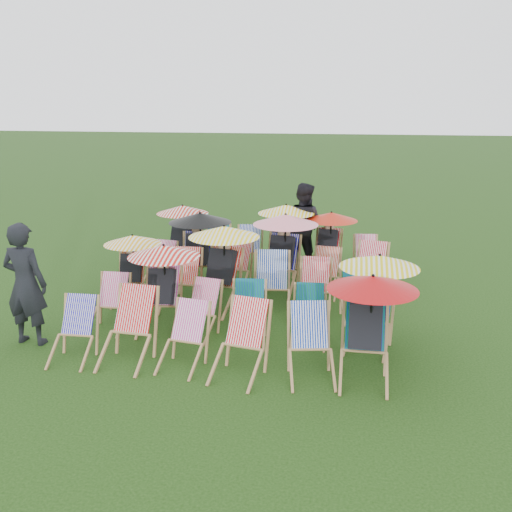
% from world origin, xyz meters
% --- Properties ---
extents(ground, '(100.00, 100.00, 0.00)m').
position_xyz_m(ground, '(0.00, 0.00, 0.00)').
color(ground, black).
rests_on(ground, ground).
extents(deckchair_0, '(0.58, 0.79, 0.84)m').
position_xyz_m(deckchair_0, '(-2.00, -2.23, 0.42)').
color(deckchair_0, '#9C7649').
rests_on(deckchair_0, ground).
extents(deckchair_1, '(0.71, 0.95, 0.99)m').
position_xyz_m(deckchair_1, '(-1.23, -2.17, 0.49)').
color(deckchair_1, '#9C7649').
rests_on(deckchair_1, ground).
extents(deckchair_2, '(0.67, 0.85, 0.85)m').
position_xyz_m(deckchair_2, '(-0.43, -2.19, 0.42)').
color(deckchair_2, '#9C7649').
rests_on(deckchair_2, ground).
extents(deckchair_3, '(0.79, 0.98, 0.95)m').
position_xyz_m(deckchair_3, '(0.38, -2.32, 0.48)').
color(deckchair_3, '#9C7649').
rests_on(deckchair_3, ground).
extents(deckchair_4, '(0.76, 0.95, 0.92)m').
position_xyz_m(deckchair_4, '(1.30, -2.22, 0.46)').
color(deckchair_4, '#9C7649').
rests_on(deckchair_4, ground).
extents(deckchair_5, '(1.16, 1.20, 1.38)m').
position_xyz_m(deckchair_5, '(2.00, -2.15, 0.73)').
color(deckchair_5, '#9C7649').
rests_on(deckchair_5, ground).
extents(deckchair_6, '(0.56, 0.78, 0.83)m').
position_xyz_m(deckchair_6, '(-1.97, -1.10, 0.41)').
color(deckchair_6, '#9C7649').
rests_on(deckchair_6, ground).
extents(deckchair_7, '(1.13, 1.19, 1.34)m').
position_xyz_m(deckchair_7, '(-1.15, -0.96, 0.71)').
color(deckchair_7, '#9C7649').
rests_on(deckchair_7, ground).
extents(deckchair_8, '(0.68, 0.84, 0.82)m').
position_xyz_m(deckchair_8, '(-0.50, -1.12, 0.41)').
color(deckchair_8, '#9C7649').
rests_on(deckchair_8, ground).
extents(deckchair_9, '(0.64, 0.84, 0.86)m').
position_xyz_m(deckchair_9, '(0.28, -1.19, 0.43)').
color(deckchair_9, '#9C7649').
rests_on(deckchair_9, ground).
extents(deckchair_10, '(0.57, 0.77, 0.82)m').
position_xyz_m(deckchair_10, '(1.19, -1.09, 0.41)').
color(deckchair_10, '#9C7649').
rests_on(deckchair_10, ground).
extents(deckchair_11, '(1.16, 1.23, 1.37)m').
position_xyz_m(deckchair_11, '(2.11, -1.10, 0.72)').
color(deckchair_11, '#9C7649').
rests_on(deckchair_11, ground).
extents(deckchair_12, '(1.01, 1.08, 1.20)m').
position_xyz_m(deckchair_12, '(-2.09, 0.15, 0.63)').
color(deckchair_12, '#9C7649').
rests_on(deckchair_12, ground).
extents(deckchair_13, '(0.67, 0.92, 0.99)m').
position_xyz_m(deckchair_13, '(-1.12, 0.01, 0.49)').
color(deckchair_13, '#9C7649').
rests_on(deckchair_13, ground).
extents(deckchair_14, '(1.22, 1.30, 1.44)m').
position_xyz_m(deckchair_14, '(-0.45, 0.08, 0.76)').
color(deckchair_14, '#9C7649').
rests_on(deckchair_14, ground).
extents(deckchair_15, '(0.76, 0.99, 1.01)m').
position_xyz_m(deckchair_15, '(0.47, -0.02, 0.50)').
color(deckchair_15, '#9C7649').
rests_on(deckchair_15, ground).
extents(deckchair_16, '(0.60, 0.84, 0.89)m').
position_xyz_m(deckchair_16, '(1.19, 0.11, 0.45)').
color(deckchair_16, '#9C7649').
rests_on(deckchair_16, ground).
extents(deckchair_17, '(0.68, 0.86, 0.85)m').
position_xyz_m(deckchair_17, '(1.91, 0.01, 0.43)').
color(deckchair_17, '#9C7649').
rests_on(deckchair_17, ground).
extents(deckchair_18, '(0.64, 0.82, 0.81)m').
position_xyz_m(deckchair_18, '(-1.91, 1.17, 0.41)').
color(deckchair_18, '#9C7649').
rests_on(deckchair_18, ground).
extents(deckchair_19, '(1.20, 1.30, 1.43)m').
position_xyz_m(deckchair_19, '(-1.14, 1.20, 0.75)').
color(deckchair_19, '#9C7649').
rests_on(deckchair_19, ground).
extents(deckchair_20, '(0.66, 0.84, 0.85)m').
position_xyz_m(deckchair_20, '(-0.42, 1.22, 0.42)').
color(deckchair_20, '#9C7649').
rests_on(deckchair_20, ground).
extents(deckchair_21, '(1.23, 1.30, 1.45)m').
position_xyz_m(deckchair_21, '(0.48, 1.19, 0.77)').
color(deckchair_21, '#9C7649').
rests_on(deckchair_21, ground).
extents(deckchair_22, '(0.63, 0.82, 0.83)m').
position_xyz_m(deckchair_22, '(1.31, 1.12, 0.42)').
color(deckchair_22, '#9C7649').
rests_on(deckchair_22, ground).
extents(deckchair_23, '(0.79, 0.98, 0.95)m').
position_xyz_m(deckchair_23, '(2.12, 1.19, 0.47)').
color(deckchair_23, '#9C7649').
rests_on(deckchair_23, ground).
extents(deckchair_24, '(1.11, 1.18, 1.32)m').
position_xyz_m(deckchair_24, '(-1.89, 2.48, 0.70)').
color(deckchair_24, '#9C7649').
rests_on(deckchair_24, ground).
extents(deckchair_25, '(0.73, 0.92, 0.92)m').
position_xyz_m(deckchair_25, '(-1.16, 2.42, 0.46)').
color(deckchair_25, '#9C7649').
rests_on(deckchair_25, ground).
extents(deckchair_26, '(0.62, 0.85, 0.90)m').
position_xyz_m(deckchair_26, '(-0.38, 2.42, 0.45)').
color(deckchair_26, '#9C7649').
rests_on(deckchair_26, ground).
extents(deckchair_27, '(1.18, 1.22, 1.40)m').
position_xyz_m(deckchair_27, '(0.36, 2.48, 0.74)').
color(deckchair_27, '#9C7649').
rests_on(deckchair_27, ground).
extents(deckchair_28, '(1.08, 1.14, 1.28)m').
position_xyz_m(deckchair_28, '(1.29, 2.44, 0.68)').
color(deckchair_28, '#9C7649').
rests_on(deckchair_28, ground).
extents(deckchair_29, '(0.63, 0.81, 0.81)m').
position_xyz_m(deckchair_29, '(2.11, 2.35, 0.41)').
color(deckchair_29, '#9C7649').
rests_on(deckchair_29, ground).
extents(person_left, '(0.70, 0.49, 1.85)m').
position_xyz_m(person_left, '(-2.91, -1.81, 0.92)').
color(person_left, black).
rests_on(person_left, ground).
extents(person_rear, '(1.09, 1.00, 1.83)m').
position_xyz_m(person_rear, '(0.74, 2.88, 0.91)').
color(person_rear, black).
rests_on(person_rear, ground).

